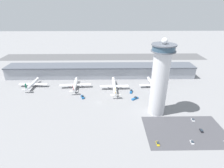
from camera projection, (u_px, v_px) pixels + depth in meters
name	position (u px, v px, depth m)	size (l,w,h in m)	color
ground_plane	(98.00, 103.00, 179.58)	(1000.00, 1000.00, 0.00)	gray
terminal_building	(101.00, 71.00, 239.42)	(252.47, 25.00, 16.69)	#9399A3
runway_strip	(103.00, 57.00, 331.06)	(378.71, 44.00, 0.01)	#515154
control_tower	(160.00, 79.00, 149.85)	(19.86, 19.86, 68.77)	silver
parking_lot_surface	(185.00, 131.00, 139.71)	(64.00, 40.00, 0.01)	#424247
airplane_gate_alpha	(33.00, 84.00, 211.53)	(34.63, 33.34, 11.53)	white
airplane_gate_bravo	(75.00, 85.00, 208.82)	(37.28, 37.36, 11.86)	white
airplane_gate_charlie	(114.00, 86.00, 204.86)	(33.55, 45.98, 12.25)	white
airplane_gate_delta	(153.00, 85.00, 209.86)	(31.79, 42.71, 11.22)	silver
service_truck_catering	(135.00, 98.00, 185.84)	(8.10, 6.73, 2.51)	black
service_truck_fuel	(82.00, 97.00, 188.35)	(5.00, 7.81, 3.06)	black
service_truck_baggage	(131.00, 91.00, 200.18)	(4.10, 8.16, 2.79)	black
car_green_van	(201.00, 131.00, 139.44)	(2.07, 4.45, 1.44)	black
car_white_wagon	(158.00, 143.00, 126.77)	(1.86, 4.81, 1.44)	black
car_grey_coupe	(193.00, 120.00, 152.12)	(1.96, 4.25, 1.56)	black
car_blue_compact	(192.00, 142.00, 127.73)	(1.87, 4.10, 1.55)	black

